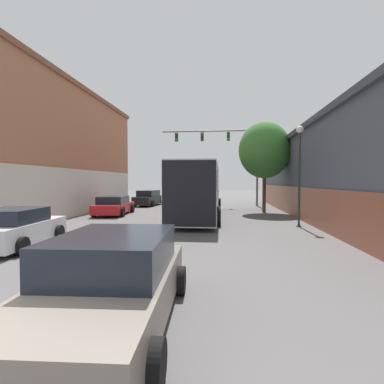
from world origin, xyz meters
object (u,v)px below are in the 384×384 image
at_px(parked_car_left_near, 149,198).
at_px(traffic_signal_gantry, 226,148).
at_px(parked_car_left_mid, 114,206).
at_px(bus, 199,188).
at_px(hatchback_foreground, 111,283).
at_px(street_lamp, 300,163).
at_px(street_tree_near, 264,150).
at_px(parked_car_left_far, 15,229).

relative_size(parked_car_left_near, traffic_signal_gantry, 0.54).
relative_size(parked_car_left_near, parked_car_left_mid, 1.03).
relative_size(bus, hatchback_foreground, 2.64).
distance_m(street_lamp, street_tree_near, 7.09).
bearing_deg(street_lamp, street_tree_near, 96.57).
distance_m(bus, parked_car_left_mid, 6.04).
bearing_deg(parked_car_left_far, hatchback_foreground, -137.64).
relative_size(parked_car_left_near, street_lamp, 0.96).
xyz_separation_m(bus, hatchback_foreground, (-0.19, -14.28, -1.17)).
distance_m(parked_car_left_mid, parked_car_left_far, 10.15).
relative_size(parked_car_left_mid, traffic_signal_gantry, 0.52).
bearing_deg(street_tree_near, traffic_signal_gantry, 115.10).
distance_m(hatchback_foreground, traffic_signal_gantry, 24.07).
distance_m(hatchback_foreground, parked_car_left_mid, 16.14).
distance_m(bus, street_lamp, 6.47).
bearing_deg(street_tree_near, parked_car_left_far, -128.20).
bearing_deg(bus, parked_car_left_far, 148.72).
xyz_separation_m(hatchback_foreground, parked_car_left_near, (-5.22, 22.95, 0.02)).
height_order(parked_car_left_mid, street_lamp, street_lamp).
bearing_deg(traffic_signal_gantry, bus, -100.72).
xyz_separation_m(parked_car_left_mid, street_tree_near, (10.34, 2.57, 3.90)).
height_order(parked_car_left_near, parked_car_left_mid, parked_car_left_near).
distance_m(traffic_signal_gantry, street_tree_near, 6.50).
height_order(bus, parked_car_left_mid, bus).
bearing_deg(hatchback_foreground, parked_car_left_mid, 17.86).
xyz_separation_m(parked_car_left_near, street_tree_near, (9.89, -5.27, 3.84)).
bearing_deg(parked_car_left_near, traffic_signal_gantry, -79.38).
bearing_deg(parked_car_left_mid, parked_car_left_near, -8.12).
xyz_separation_m(parked_car_left_near, street_lamp, (10.69, -12.17, 2.46)).
xyz_separation_m(parked_car_left_near, traffic_signal_gantry, (7.16, 0.57, 4.72)).
xyz_separation_m(parked_car_left_far, street_tree_near, (10.01, 12.72, 3.88)).
xyz_separation_m(bus, street_tree_near, (4.48, 3.40, 2.69)).
xyz_separation_m(parked_car_left_mid, traffic_signal_gantry, (7.61, 8.41, 4.78)).
height_order(bus, street_tree_near, street_tree_near).
bearing_deg(street_lamp, parked_car_left_mid, 158.75).
bearing_deg(bus, street_lamp, -124.18).
bearing_deg(parked_car_left_far, parked_car_left_near, -5.06).
bearing_deg(traffic_signal_gantry, parked_car_left_far, -111.41).
bearing_deg(bus, hatchback_foreground, 178.63).
height_order(parked_car_left_far, traffic_signal_gantry, traffic_signal_gantry).
distance_m(parked_car_left_near, parked_car_left_far, 17.99).
xyz_separation_m(bus, traffic_signal_gantry, (1.75, 9.24, 3.58)).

